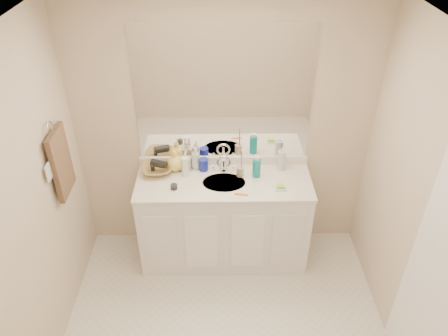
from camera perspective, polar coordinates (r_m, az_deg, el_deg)
ceiling at (r=2.14m, az=0.39°, el=15.25°), size 2.60×2.60×0.02m
wall_back at (r=3.82m, az=-0.07°, el=4.61°), size 2.60×0.02×2.40m
wall_left at (r=3.04m, az=-25.27°, el=-8.28°), size 0.02×2.60×2.40m
wall_right at (r=3.08m, az=25.50°, el=-7.78°), size 0.02×2.60×2.40m
vanity_cabinet at (r=4.05m, az=-0.01°, el=-6.90°), size 1.50×0.55×0.85m
countertop at (r=3.78m, az=-0.01°, el=-1.89°), size 1.52×0.57×0.03m
backsplash at (r=3.96m, az=-0.07°, el=0.99°), size 1.52×0.03×0.08m
sink_basin at (r=3.76m, az=-0.01°, el=-2.03°), size 0.37×0.37×0.02m
faucet at (r=3.87m, az=-0.05°, el=0.35°), size 0.02×0.02×0.11m
mirror at (r=3.65m, az=-0.07°, el=9.47°), size 1.48×0.01×1.20m
blue_mug at (r=3.88m, az=-2.69°, el=0.45°), size 0.09×0.09×0.11m
tan_cup at (r=3.81m, az=2.11°, el=-0.46°), size 0.07×0.07×0.09m
toothbrush at (r=3.75m, az=2.30°, el=0.87°), size 0.02×0.04×0.22m
mouthwash_bottle at (r=3.79m, az=4.27°, el=-0.00°), size 0.09×0.09×0.17m
clear_pump_bottle at (r=3.90m, az=7.49°, el=1.01°), size 0.08×0.08×0.19m
soap_dish at (r=3.71m, az=7.35°, el=-2.60°), size 0.11×0.09×0.01m
green_soap at (r=3.70m, az=7.38°, el=-2.37°), size 0.07×0.05×0.02m
orange_comb at (r=3.61m, az=2.24°, el=-3.48°), size 0.11×0.04×0.00m
dark_jar at (r=3.69m, az=-6.56°, el=-2.45°), size 0.06×0.06×0.04m
extra_white_bottle at (r=3.80m, az=-5.08°, el=0.16°), size 0.07×0.07×0.18m
soap_bottle_white at (r=3.88m, az=-3.74°, el=1.31°), size 0.10×0.10×0.21m
soap_bottle_cream at (r=3.87m, az=-4.98°, el=0.94°), size 0.09×0.09×0.19m
soap_bottle_yellow at (r=3.88m, az=-6.39°, el=0.99°), size 0.15×0.15×0.19m
wicker_basket at (r=3.90m, az=-8.72°, el=-0.13°), size 0.30×0.30×0.07m
hair_dryer at (r=3.87m, az=-8.50°, el=0.57°), size 0.15×0.11×0.07m
towel_ring at (r=3.42m, az=-21.81°, el=4.84°), size 0.01×0.11×0.11m
hand_towel at (r=3.56m, az=-20.50°, el=0.67°), size 0.04×0.32×0.55m
switch_plate at (r=3.39m, az=-21.95°, el=-0.52°), size 0.01×0.08×0.13m
door at (r=3.02m, az=26.50°, el=-14.40°), size 0.02×0.82×2.00m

